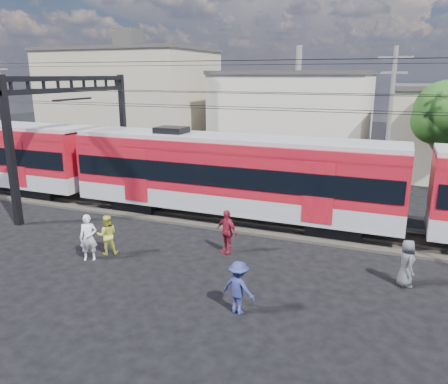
{
  "coord_description": "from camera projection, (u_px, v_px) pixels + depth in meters",
  "views": [
    {
      "loc": [
        6.69,
        -11.25,
        6.99
      ],
      "look_at": [
        0.08,
        5.0,
        2.27
      ],
      "focal_mm": 35.0,
      "sensor_mm": 36.0,
      "label": 1
    }
  ],
  "objects": [
    {
      "name": "ground",
      "position": [
        164.0,
        295.0,
        14.31
      ],
      "size": [
        120.0,
        120.0,
        0.0
      ],
      "primitive_type": "plane",
      "color": "black",
      "rests_on": "ground"
    },
    {
      "name": "track_bed",
      "position": [
        245.0,
        220.0,
        21.45
      ],
      "size": [
        70.0,
        3.4,
        0.12
      ],
      "primitive_type": "cube",
      "color": "#2D2823",
      "rests_on": "ground"
    },
    {
      "name": "rail_near",
      "position": [
        240.0,
        223.0,
        20.75
      ],
      "size": [
        70.0,
        0.12,
        0.12
      ],
      "primitive_type": "cube",
      "color": "#59544C",
      "rests_on": "track_bed"
    },
    {
      "name": "rail_far",
      "position": [
        250.0,
        214.0,
        22.09
      ],
      "size": [
        70.0,
        0.12,
        0.12
      ],
      "primitive_type": "cube",
      "color": "#59544C",
      "rests_on": "track_bed"
    },
    {
      "name": "commuter_train",
      "position": [
        235.0,
        173.0,
        21.05
      ],
      "size": [
        50.3,
        3.08,
        4.17
      ],
      "color": "black",
      "rests_on": "ground"
    },
    {
      "name": "catenary",
      "position": [
        94.0,
        111.0,
        23.28
      ],
      "size": [
        70.0,
        9.3,
        7.52
      ],
      "color": "black",
      "rests_on": "ground"
    },
    {
      "name": "building_west",
      "position": [
        131.0,
        101.0,
        40.75
      ],
      "size": [
        14.28,
        10.2,
        9.3
      ],
      "color": "tan",
      "rests_on": "ground"
    },
    {
      "name": "building_midwest",
      "position": [
        297.0,
        114.0,
        38.24
      ],
      "size": [
        12.24,
        12.24,
        7.3
      ],
      "color": "beige",
      "rests_on": "ground"
    },
    {
      "name": "utility_pole_mid",
      "position": [
        389.0,
        120.0,
        24.37
      ],
      "size": [
        1.8,
        0.24,
        8.5
      ],
      "color": "slate",
      "rests_on": "ground"
    },
    {
      "name": "utility_pole_west",
      "position": [
        4.0,
        111.0,
        33.73
      ],
      "size": [
        1.8,
        0.24,
        8.0
      ],
      "color": "slate",
      "rests_on": "ground"
    },
    {
      "name": "pedestrian_a",
      "position": [
        88.0,
        238.0,
        16.84
      ],
      "size": [
        0.79,
        0.71,
        1.82
      ],
      "primitive_type": "imported",
      "rotation": [
        0.0,
        0.0,
        0.52
      ],
      "color": "silver",
      "rests_on": "ground"
    },
    {
      "name": "pedestrian_b",
      "position": [
        107.0,
        235.0,
        17.41
      ],
      "size": [
        1.0,
        0.96,
        1.63
      ],
      "primitive_type": "imported",
      "rotation": [
        0.0,
        0.0,
        3.74
      ],
      "color": "#D9D743",
      "rests_on": "ground"
    },
    {
      "name": "pedestrian_c",
      "position": [
        238.0,
        288.0,
        13.05
      ],
      "size": [
        1.19,
        0.85,
        1.66
      ],
      "primitive_type": "imported",
      "rotation": [
        0.0,
        0.0,
        2.91
      ],
      "color": "navy",
      "rests_on": "ground"
    },
    {
      "name": "pedestrian_d",
      "position": [
        227.0,
        232.0,
        17.52
      ],
      "size": [
        1.14,
        0.82,
        1.8
      ],
      "primitive_type": "imported",
      "rotation": [
        0.0,
        0.0,
        -0.4
      ],
      "color": "maroon",
      "rests_on": "ground"
    },
    {
      "name": "pedestrian_e",
      "position": [
        406.0,
        263.0,
        14.75
      ],
      "size": [
        0.79,
        0.95,
        1.66
      ],
      "primitive_type": "imported",
      "rotation": [
        0.0,
        0.0,
        1.95
      ],
      "color": "#4C4D51",
      "rests_on": "ground"
    }
  ]
}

